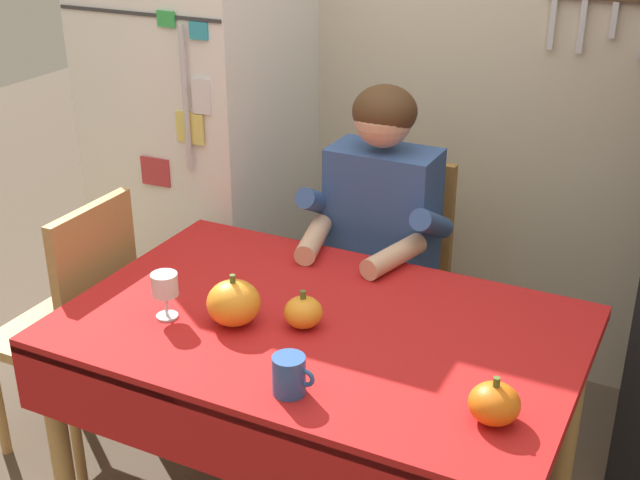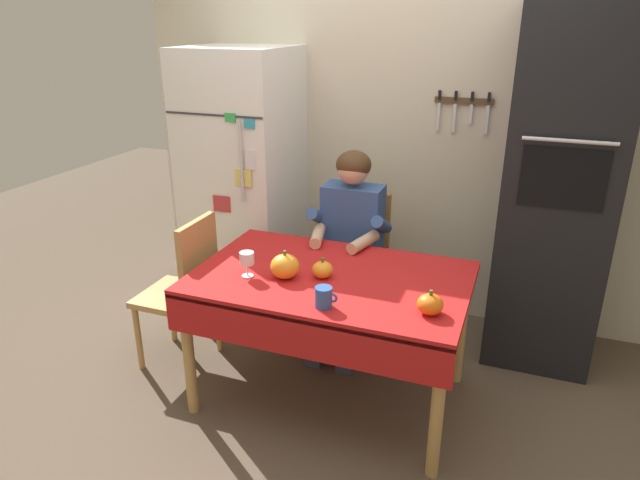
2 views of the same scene
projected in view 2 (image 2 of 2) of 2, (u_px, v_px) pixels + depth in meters
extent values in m
plane|color=brown|center=(324.00, 405.00, 3.09)|extent=(10.00, 10.00, 0.00)
cube|color=beige|center=(402.00, 125.00, 3.76)|extent=(3.70, 0.10, 2.60)
cube|color=#4C3823|center=(464.00, 101.00, 3.51)|extent=(0.36, 0.02, 0.04)
cube|color=silver|center=(438.00, 117.00, 3.59)|extent=(0.02, 0.01, 0.17)
cube|color=black|center=(440.00, 95.00, 3.54)|extent=(0.02, 0.01, 0.06)
cube|color=silver|center=(454.00, 118.00, 3.56)|extent=(0.02, 0.01, 0.18)
cube|color=black|center=(456.00, 96.00, 3.51)|extent=(0.02, 0.01, 0.06)
cube|color=silver|center=(471.00, 114.00, 3.52)|extent=(0.02, 0.01, 0.12)
cube|color=black|center=(472.00, 96.00, 3.47)|extent=(0.02, 0.01, 0.06)
cube|color=silver|center=(487.00, 120.00, 3.49)|extent=(0.02, 0.01, 0.18)
cube|color=black|center=(489.00, 97.00, 3.44)|extent=(0.02, 0.01, 0.06)
cube|color=white|center=(244.00, 183.00, 3.90)|extent=(0.68, 0.68, 1.80)
cylinder|color=silver|center=(241.00, 162.00, 3.44)|extent=(0.02, 0.02, 0.50)
cube|color=#333335|center=(213.00, 115.00, 3.41)|extent=(0.67, 0.01, 0.01)
cube|color=teal|center=(249.00, 124.00, 3.34)|extent=(0.07, 0.01, 0.06)
cube|color=#E5D666|center=(243.00, 178.00, 3.49)|extent=(0.12, 0.02, 0.11)
cube|color=green|center=(230.00, 118.00, 3.37)|extent=(0.07, 0.01, 0.05)
cube|color=silver|center=(250.00, 160.00, 3.42)|extent=(0.07, 0.01, 0.12)
cube|color=#B73338|center=(222.00, 204.00, 3.61)|extent=(0.12, 0.01, 0.10)
cube|color=black|center=(558.00, 191.00, 3.22)|extent=(0.60, 0.60, 2.10)
cube|color=black|center=(563.00, 179.00, 2.90)|extent=(0.42, 0.01, 0.32)
cylinder|color=silver|center=(570.00, 141.00, 2.81)|extent=(0.45, 0.02, 0.02)
cylinder|color=tan|center=(189.00, 355.00, 2.92)|extent=(0.06, 0.06, 0.70)
cylinder|color=tan|center=(257.00, 291.00, 3.60)|extent=(0.06, 0.06, 0.70)
cylinder|color=tan|center=(437.00, 412.00, 2.50)|extent=(0.06, 0.06, 0.70)
cylinder|color=tan|center=(461.00, 327.00, 3.18)|extent=(0.06, 0.06, 0.70)
cube|color=red|center=(331.00, 279.00, 2.91)|extent=(1.40, 0.90, 0.04)
cube|color=red|center=(298.00, 338.00, 2.56)|extent=(1.40, 0.01, 0.20)
cube|color=#9E6B33|center=(353.00, 273.00, 3.65)|extent=(0.40, 0.40, 0.04)
cube|color=#9E6B33|center=(363.00, 227.00, 3.71)|extent=(0.36, 0.04, 0.48)
cylinder|color=#9E6B33|center=(320.00, 311.00, 3.64)|extent=(0.04, 0.04, 0.41)
cylinder|color=#9E6B33|center=(337.00, 289.00, 3.93)|extent=(0.04, 0.04, 0.41)
cylinder|color=#9E6B33|center=(370.00, 321.00, 3.53)|extent=(0.04, 0.04, 0.41)
cylinder|color=#9E6B33|center=(384.00, 297.00, 3.82)|extent=(0.04, 0.04, 0.41)
cube|color=#38384C|center=(318.00, 353.00, 3.49)|extent=(0.10, 0.22, 0.08)
cube|color=#38384C|center=(349.00, 359.00, 3.43)|extent=(0.10, 0.22, 0.08)
cylinder|color=#38384C|center=(322.00, 321.00, 3.48)|extent=(0.09, 0.09, 0.38)
cylinder|color=#38384C|center=(353.00, 327.00, 3.41)|extent=(0.09, 0.09, 0.38)
cube|color=#38384C|center=(332.00, 271.00, 3.51)|extent=(0.12, 0.40, 0.11)
cube|color=#38384C|center=(360.00, 276.00, 3.45)|extent=(0.12, 0.40, 0.11)
cube|color=#33518E|center=(353.00, 223.00, 3.48)|extent=(0.36, 0.20, 0.48)
cylinder|color=#33518E|center=(318.00, 217.00, 3.47)|extent=(0.07, 0.26, 0.18)
cylinder|color=#33518E|center=(382.00, 225.00, 3.34)|extent=(0.07, 0.26, 0.18)
cylinder|color=#D8A884|center=(318.00, 236.00, 3.32)|extent=(0.13, 0.27, 0.07)
cylinder|color=#D8A884|center=(363.00, 242.00, 3.23)|extent=(0.13, 0.27, 0.07)
sphere|color=#D8A884|center=(353.00, 169.00, 3.33)|extent=(0.19, 0.19, 0.19)
ellipsoid|color=#472D19|center=(354.00, 165.00, 3.33)|extent=(0.21, 0.21, 0.17)
cube|color=tan|center=(176.00, 296.00, 3.35)|extent=(0.40, 0.40, 0.04)
cube|color=tan|center=(199.00, 261.00, 3.19)|extent=(0.04, 0.36, 0.48)
cylinder|color=tan|center=(172.00, 312.00, 3.64)|extent=(0.04, 0.04, 0.41)
cylinder|color=tan|center=(218.00, 321.00, 3.52)|extent=(0.04, 0.04, 0.41)
cylinder|color=tan|center=(138.00, 338.00, 3.34)|extent=(0.04, 0.04, 0.41)
cylinder|color=tan|center=(188.00, 349.00, 3.23)|extent=(0.04, 0.04, 0.41)
cylinder|color=#2D569E|center=(324.00, 297.00, 2.57)|extent=(0.08, 0.08, 0.10)
torus|color=#2D569E|center=(333.00, 298.00, 2.55)|extent=(0.05, 0.01, 0.05)
cylinder|color=white|center=(248.00, 276.00, 2.89)|extent=(0.06, 0.06, 0.01)
cylinder|color=white|center=(247.00, 270.00, 2.87)|extent=(0.01, 0.01, 0.06)
cylinder|color=white|center=(247.00, 258.00, 2.85)|extent=(0.07, 0.07, 0.06)
ellipsoid|color=orange|center=(322.00, 270.00, 2.86)|extent=(0.11, 0.11, 0.09)
cylinder|color=#4C6023|center=(322.00, 260.00, 2.84)|extent=(0.02, 0.02, 0.02)
ellipsoid|color=orange|center=(285.00, 266.00, 2.85)|extent=(0.15, 0.15, 0.13)
cylinder|color=#4C6023|center=(285.00, 253.00, 2.82)|extent=(0.02, 0.02, 0.02)
ellipsoid|color=orange|center=(430.00, 304.00, 2.51)|extent=(0.12, 0.12, 0.09)
cylinder|color=#4C6023|center=(431.00, 293.00, 2.49)|extent=(0.02, 0.02, 0.02)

